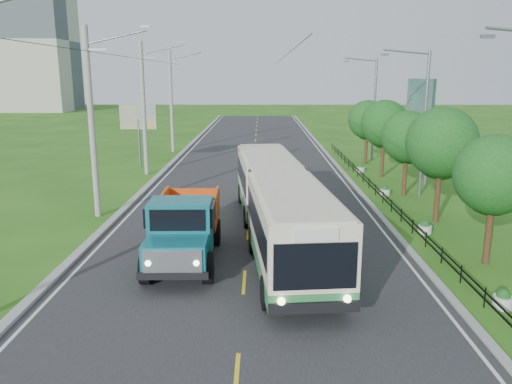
{
  "coord_description": "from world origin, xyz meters",
  "views": [
    {
      "loc": [
        0.6,
        -17.26,
        7.46
      ],
      "look_at": [
        0.38,
        6.67,
        1.9
      ],
      "focal_mm": 35.0,
      "sensor_mm": 36.0,
      "label": 1
    }
  ],
  "objects_px": {
    "planter_near": "(425,228)",
    "tree_back": "(368,122)",
    "pole_near": "(92,123)",
    "pole_far": "(172,101)",
    "tree_third": "(442,146)",
    "tree_fourth": "(407,139)",
    "planter_front": "(503,300)",
    "streetlight_mid": "(422,119)",
    "planter_mid": "(385,191)",
    "billboard_left": "(138,121)",
    "tree_fifth": "(385,126)",
    "planter_far": "(361,169)",
    "billboard_right": "(419,106)",
    "streetlight_far": "(373,106)",
    "bus": "(278,199)",
    "pole_mid": "(144,108)",
    "tree_second": "(494,179)",
    "dump_truck": "(184,224)"
  },
  "relations": [
    {
      "from": "pole_mid",
      "to": "billboard_right",
      "type": "distance_m",
      "value": 20.59
    },
    {
      "from": "pole_mid",
      "to": "pole_far",
      "type": "height_order",
      "value": "same"
    },
    {
      "from": "tree_fifth",
      "to": "planter_far",
      "type": "distance_m",
      "value": 4.21
    },
    {
      "from": "pole_near",
      "to": "planter_mid",
      "type": "height_order",
      "value": "pole_near"
    },
    {
      "from": "tree_third",
      "to": "tree_fourth",
      "type": "distance_m",
      "value": 6.01
    },
    {
      "from": "pole_mid",
      "to": "tree_second",
      "type": "xyz_separation_m",
      "value": [
        18.12,
        -18.86,
        -1.57
      ]
    },
    {
      "from": "planter_front",
      "to": "planter_far",
      "type": "xyz_separation_m",
      "value": [
        0.0,
        24.0,
        0.0
      ]
    },
    {
      "from": "streetlight_mid",
      "to": "bus",
      "type": "relative_size",
      "value": 0.52
    },
    {
      "from": "pole_near",
      "to": "pole_far",
      "type": "height_order",
      "value": "same"
    },
    {
      "from": "tree_third",
      "to": "billboard_right",
      "type": "bearing_deg",
      "value": 78.36
    },
    {
      "from": "tree_third",
      "to": "tree_back",
      "type": "relative_size",
      "value": 1.09
    },
    {
      "from": "tree_back",
      "to": "planter_mid",
      "type": "bearing_deg",
      "value": -95.91
    },
    {
      "from": "planter_mid",
      "to": "bus",
      "type": "xyz_separation_m",
      "value": [
        -7.21,
        -9.1,
        1.7
      ]
    },
    {
      "from": "billboard_left",
      "to": "dump_truck",
      "type": "bearing_deg",
      "value": -72.21
    },
    {
      "from": "tree_second",
      "to": "tree_back",
      "type": "bearing_deg",
      "value": 90.0
    },
    {
      "from": "tree_second",
      "to": "streetlight_far",
      "type": "xyz_separation_m",
      "value": [
        0.79,
        25.86,
        1.38
      ]
    },
    {
      "from": "planter_front",
      "to": "planter_far",
      "type": "bearing_deg",
      "value": 90.0
    },
    {
      "from": "pole_near",
      "to": "pole_far",
      "type": "xyz_separation_m",
      "value": [
        0.0,
        24.0,
        0.0
      ]
    },
    {
      "from": "pole_near",
      "to": "tree_third",
      "type": "height_order",
      "value": "pole_near"
    },
    {
      "from": "tree_third",
      "to": "tree_back",
      "type": "xyz_separation_m",
      "value": [
        -0.0,
        18.0,
        -0.33
      ]
    },
    {
      "from": "planter_front",
      "to": "billboard_left",
      "type": "distance_m",
      "value": 31.88
    },
    {
      "from": "tree_fourth",
      "to": "bus",
      "type": "bearing_deg",
      "value": -132.51
    },
    {
      "from": "planter_mid",
      "to": "billboard_left",
      "type": "relative_size",
      "value": 0.13
    },
    {
      "from": "streetlight_far",
      "to": "planter_far",
      "type": "bearing_deg",
      "value": -108.8
    },
    {
      "from": "tree_third",
      "to": "bus",
      "type": "distance_m",
      "value": 9.29
    },
    {
      "from": "billboard_left",
      "to": "billboard_right",
      "type": "bearing_deg",
      "value": -10.4
    },
    {
      "from": "billboard_left",
      "to": "planter_mid",
      "type": "bearing_deg",
      "value": -28.92
    },
    {
      "from": "pole_far",
      "to": "tree_fourth",
      "type": "distance_m",
      "value": 26.2
    },
    {
      "from": "planter_front",
      "to": "planter_near",
      "type": "xyz_separation_m",
      "value": [
        0.0,
        8.0,
        0.0
      ]
    },
    {
      "from": "billboard_right",
      "to": "tree_fifth",
      "type": "bearing_deg",
      "value": 176.7
    },
    {
      "from": "pole_near",
      "to": "billboard_right",
      "type": "height_order",
      "value": "pole_near"
    },
    {
      "from": "tree_third",
      "to": "billboard_left",
      "type": "bearing_deg",
      "value": 140.67
    },
    {
      "from": "pole_far",
      "to": "planter_front",
      "type": "bearing_deg",
      "value": -64.28
    },
    {
      "from": "streetlight_mid",
      "to": "planter_near",
      "type": "xyz_separation_m",
      "value": [
        -2.04,
        -8.0,
        -4.62
      ]
    },
    {
      "from": "planter_near",
      "to": "tree_back",
      "type": "bearing_deg",
      "value": 86.43
    },
    {
      "from": "tree_fifth",
      "to": "streetlight_mid",
      "type": "bearing_deg",
      "value": -82.71
    },
    {
      "from": "tree_back",
      "to": "planter_mid",
      "type": "distance_m",
      "value": 12.66
    },
    {
      "from": "planter_front",
      "to": "pole_near",
      "type": "bearing_deg",
      "value": 146.88
    },
    {
      "from": "tree_second",
      "to": "billboard_left",
      "type": "distance_m",
      "value": 29.2
    },
    {
      "from": "pole_mid",
      "to": "tree_fourth",
      "type": "xyz_separation_m",
      "value": [
        18.12,
        -6.86,
        -1.51
      ]
    },
    {
      "from": "pole_mid",
      "to": "planter_far",
      "type": "xyz_separation_m",
      "value": [
        16.86,
        1.0,
        -4.81
      ]
    },
    {
      "from": "pole_mid",
      "to": "tree_third",
      "type": "height_order",
      "value": "pole_mid"
    },
    {
      "from": "pole_mid",
      "to": "billboard_left",
      "type": "bearing_deg",
      "value": 112.42
    },
    {
      "from": "tree_back",
      "to": "planter_near",
      "type": "xyz_separation_m",
      "value": [
        -1.26,
        -20.14,
        -3.37
      ]
    },
    {
      "from": "streetlight_mid",
      "to": "planter_front",
      "type": "distance_m",
      "value": 16.78
    },
    {
      "from": "streetlight_mid",
      "to": "planter_front",
      "type": "height_order",
      "value": "streetlight_mid"
    },
    {
      "from": "tree_third",
      "to": "tree_fifth",
      "type": "xyz_separation_m",
      "value": [
        -0.0,
        12.0,
        -0.13
      ]
    },
    {
      "from": "tree_third",
      "to": "planter_near",
      "type": "distance_m",
      "value": 4.46
    },
    {
      "from": "dump_truck",
      "to": "pole_mid",
      "type": "bearing_deg",
      "value": 105.77
    },
    {
      "from": "planter_front",
      "to": "planter_near",
      "type": "height_order",
      "value": "same"
    }
  ]
}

